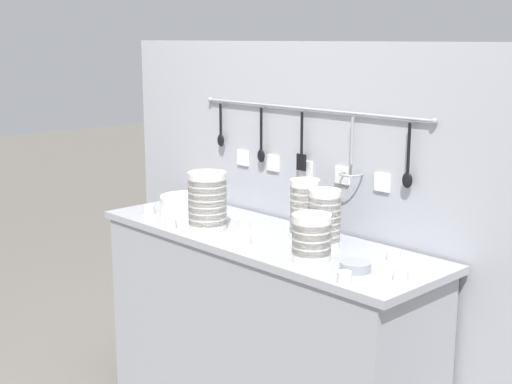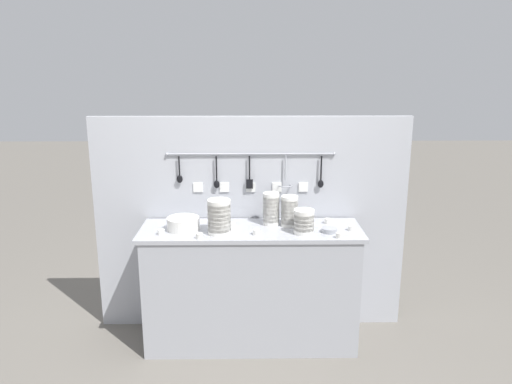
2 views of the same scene
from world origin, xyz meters
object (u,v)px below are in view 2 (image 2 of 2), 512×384
bowl_stack_short_front (290,211)px  cup_front_left (352,228)px  bowl_stack_nested_right (304,222)px  steel_mixing_bowl (329,230)px  cup_edge_far (328,221)px  bowl_stack_back_corner (271,209)px  plate_stack (183,224)px  cup_back_left (339,235)px  cup_back_right (232,225)px  cup_edge_near (161,232)px  cup_centre (256,232)px  bowl_stack_wide_centre (219,217)px  cup_front_right (199,236)px

bowl_stack_short_front → cup_front_left: bearing=-14.5°
bowl_stack_nested_right → bowl_stack_short_front: bowl_stack_short_front is taller
steel_mixing_bowl → cup_edge_far: 0.20m
bowl_stack_back_corner → steel_mixing_bowl: (0.40, -0.18, -0.10)m
plate_stack → cup_back_left: (1.08, -0.19, -0.03)m
bowl_stack_short_front → cup_edge_far: bearing=10.2°
cup_edge_far → cup_back_right: size_ratio=1.00×
bowl_stack_short_front → plate_stack: bearing=-174.1°
cup_edge_far → steel_mixing_bowl: bearing=-95.5°
cup_edge_near → cup_centre: 0.66m
bowl_stack_nested_right → cup_centre: 0.34m
cup_back_left → cup_centre: size_ratio=1.00×
cup_back_right → cup_edge_near: 0.51m
steel_mixing_bowl → bowl_stack_wide_centre: bearing=-178.3°
cup_front_right → bowl_stack_nested_right: bearing=7.3°
bowl_stack_nested_right → plate_stack: 0.85m
bowl_stack_nested_right → steel_mixing_bowl: (0.18, 0.02, -0.07)m
bowl_stack_nested_right → cup_edge_far: 0.31m
cup_front_right → cup_back_right: bearing=46.9°
steel_mixing_bowl → cup_edge_near: size_ratio=2.18×
cup_edge_far → cup_back_left: (0.03, -0.32, 0.00)m
bowl_stack_back_corner → plate_stack: bowl_stack_back_corner is taller
bowl_stack_short_front → cup_front_left: size_ratio=4.53×
bowl_stack_wide_centre → cup_back_left: bowl_stack_wide_centre is taller
bowl_stack_short_front → cup_front_right: size_ratio=4.53×
steel_mixing_bowl → cup_edge_near: 1.17m
bowl_stack_short_front → bowl_stack_nested_right: bearing=-63.0°
cup_front_left → bowl_stack_back_corner: bearing=165.8°
plate_stack → cup_edge_far: 1.05m
plate_stack → steel_mixing_bowl: bearing=-3.8°
cup_front_left → cup_edge_far: size_ratio=1.00×
cup_front_right → cup_back_right: same height
bowl_stack_wide_centre → bowl_stack_nested_right: bearing=-0.3°
cup_back_left → cup_back_right: size_ratio=1.00×
cup_back_right → cup_edge_near: size_ratio=1.00×
plate_stack → steel_mixing_bowl: (1.03, -0.07, -0.03)m
bowl_stack_nested_right → plate_stack: bearing=173.8°
steel_mixing_bowl → cup_edge_far: bearing=84.5°
cup_front_left → bowl_stack_short_front: bearing=165.5°
cup_edge_near → cup_centre: size_ratio=1.00×
bowl_stack_nested_right → steel_mixing_bowl: bearing=7.8°
plate_stack → cup_front_left: plate_stack is taller
bowl_stack_short_front → plate_stack: 0.77m
bowl_stack_nested_right → cup_edge_far: (0.20, 0.22, -0.07)m
cup_back_right → cup_edge_near: same height
bowl_stack_back_corner → plate_stack: 0.64m
plate_stack → bowl_stack_back_corner: bearing=9.8°
steel_mixing_bowl → bowl_stack_nested_right: bearing=-172.2°
cup_edge_far → cup_centre: 0.58m
bowl_stack_nested_right → cup_centre: bowl_stack_nested_right is taller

